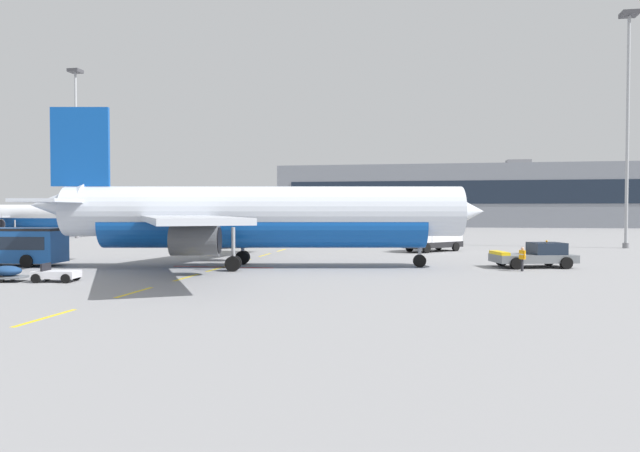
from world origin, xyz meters
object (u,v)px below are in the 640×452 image
pushback_tug (536,256)px  apron_light_mast_near (76,134)px  airliner_foreground (257,216)px  baggage_train (7,273)px  ground_crew_worker (522,257)px  apron_light_mast_far (628,103)px  catering_truck (434,236)px  fuel_service_truck (225,234)px  airliner_mid_left (31,216)px

pushback_tug → apron_light_mast_near: bearing=150.0°
airliner_foreground → baggage_train: bearing=-138.7°
ground_crew_worker → baggage_train: bearing=-159.8°
baggage_train → ground_crew_worker: ground_crew_worker is taller
baggage_train → apron_light_mast_far: bearing=39.8°
catering_truck → apron_light_mast_near: apron_light_mast_near is taller
baggage_train → apron_light_mast_near: bearing=118.8°
fuel_service_truck → apron_light_mast_far: (45.41, 8.02, 14.97)m
baggage_train → pushback_tug: bearing=23.9°
apron_light_mast_far → catering_truck: bearing=-157.0°
airliner_foreground → fuel_service_truck: bearing=115.2°
pushback_tug → apron_light_mast_far: (14.46, 25.21, 15.71)m
ground_crew_worker → apron_light_mast_near: size_ratio=0.07×
pushback_tug → catering_truck: bearing=114.8°
airliner_mid_left → ground_crew_worker: (73.07, -45.39, -2.37)m
catering_truck → apron_light_mast_far: (21.83, 9.27, 14.97)m
apron_light_mast_far → airliner_foreground: bearing=-140.7°
ground_crew_worker → airliner_foreground: bearing=-177.8°
airliner_mid_left → catering_truck: bearing=-21.4°
airliner_foreground → fuel_service_truck: (-9.88, 21.03, -2.30)m
airliner_foreground → apron_light_mast_far: bearing=39.3°
fuel_service_truck → apron_light_mast_near: size_ratio=0.26×
airliner_foreground → ground_crew_worker: (19.58, 0.74, -2.95)m
baggage_train → fuel_service_truck: bearing=85.1°
catering_truck → baggage_train: (-26.37, -30.92, -1.12)m
catering_truck → apron_light_mast_near: size_ratio=0.26×
baggage_train → ground_crew_worker: (32.23, 11.87, 0.47)m
catering_truck → apron_light_mast_far: size_ratio=0.25×
airliner_foreground → airliner_mid_left: (-53.50, 46.12, -0.58)m
airliner_mid_left → apron_light_mast_far: 91.61m
pushback_tug → apron_light_mast_far: apron_light_mast_far is taller
fuel_service_truck → catering_truck: bearing=-3.0°
fuel_service_truck → apron_light_mast_far: 48.48m
pushback_tug → baggage_train: (-33.73, -14.97, -0.38)m
fuel_service_truck → apron_light_mast_far: bearing=10.0°
pushback_tug → catering_truck: 17.58m
baggage_train → apron_light_mast_far: size_ratio=0.32×
airliner_mid_left → baggage_train: 70.39m
airliner_mid_left → baggage_train: bearing=-54.5°
apron_light_mast_far → baggage_train: bearing=-140.2°
ground_crew_worker → catering_truck: bearing=107.1°
airliner_foreground → apron_light_mast_far: size_ratio=1.29×
baggage_train → catering_truck: bearing=49.5°
ground_crew_worker → apron_light_mast_far: 36.05m
airliner_mid_left → fuel_service_truck: size_ratio=4.37×
ground_crew_worker → pushback_tug: bearing=64.2°
airliner_foreground → fuel_service_truck: 23.35m
airliner_foreground → ground_crew_worker: 19.81m
fuel_service_truck → apron_light_mast_near: (-30.53, 18.28, 14.47)m
fuel_service_truck → ground_crew_worker: size_ratio=3.90×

